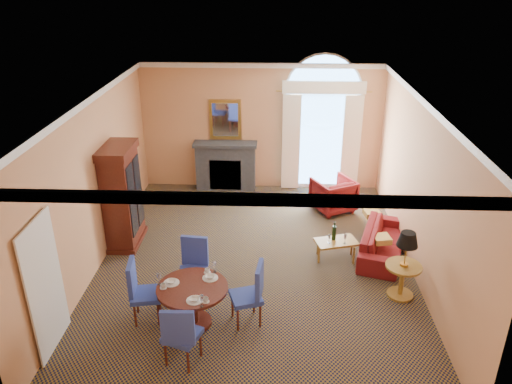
{
  "coord_description": "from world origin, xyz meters",
  "views": [
    {
      "loc": [
        0.36,
        -8.28,
        5.32
      ],
      "look_at": [
        0.0,
        0.5,
        1.3
      ],
      "focal_mm": 35.0,
      "sensor_mm": 36.0,
      "label": 1
    }
  ],
  "objects_px": {
    "armoire": "(122,198)",
    "side_table": "(405,257)",
    "sofa": "(383,241)",
    "armchair": "(333,195)",
    "coffee_table": "(336,241)",
    "dining_table": "(193,297)"
  },
  "relations": [
    {
      "from": "side_table",
      "to": "armchair",
      "type": "bearing_deg",
      "value": 104.53
    },
    {
      "from": "sofa",
      "to": "coffee_table",
      "type": "distance_m",
      "value": 1.01
    },
    {
      "from": "armoire",
      "to": "sofa",
      "type": "distance_m",
      "value": 5.33
    },
    {
      "from": "dining_table",
      "to": "sofa",
      "type": "height_order",
      "value": "dining_table"
    },
    {
      "from": "side_table",
      "to": "sofa",
      "type": "bearing_deg",
      "value": 92.04
    },
    {
      "from": "sofa",
      "to": "armchair",
      "type": "distance_m",
      "value": 2.1
    },
    {
      "from": "coffee_table",
      "to": "side_table",
      "type": "xyz_separation_m",
      "value": [
        1.02,
        -1.17,
        0.39
      ]
    },
    {
      "from": "sofa",
      "to": "side_table",
      "type": "relative_size",
      "value": 1.56
    },
    {
      "from": "armoire",
      "to": "dining_table",
      "type": "bearing_deg",
      "value": -54.63
    },
    {
      "from": "armoire",
      "to": "armchair",
      "type": "relative_size",
      "value": 2.43
    },
    {
      "from": "armchair",
      "to": "coffee_table",
      "type": "relative_size",
      "value": 0.98
    },
    {
      "from": "armoire",
      "to": "coffee_table",
      "type": "relative_size",
      "value": 2.39
    },
    {
      "from": "sofa",
      "to": "side_table",
      "type": "height_order",
      "value": "side_table"
    },
    {
      "from": "armoire",
      "to": "side_table",
      "type": "bearing_deg",
      "value": -17.24
    },
    {
      "from": "armoire",
      "to": "side_table",
      "type": "distance_m",
      "value": 5.58
    },
    {
      "from": "armoire",
      "to": "side_table",
      "type": "relative_size",
      "value": 1.72
    },
    {
      "from": "armchair",
      "to": "coffee_table",
      "type": "distance_m",
      "value": 2.18
    },
    {
      "from": "armoire",
      "to": "sofa",
      "type": "height_order",
      "value": "armoire"
    },
    {
      "from": "armoire",
      "to": "dining_table",
      "type": "xyz_separation_m",
      "value": [
        1.81,
        -2.55,
        -0.5
      ]
    },
    {
      "from": "dining_table",
      "to": "armchair",
      "type": "xyz_separation_m",
      "value": [
        2.64,
        4.24,
        -0.13
      ]
    },
    {
      "from": "dining_table",
      "to": "armchair",
      "type": "relative_size",
      "value": 1.29
    },
    {
      "from": "armchair",
      "to": "side_table",
      "type": "xyz_separation_m",
      "value": [
        0.87,
        -3.34,
        0.39
      ]
    }
  ]
}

